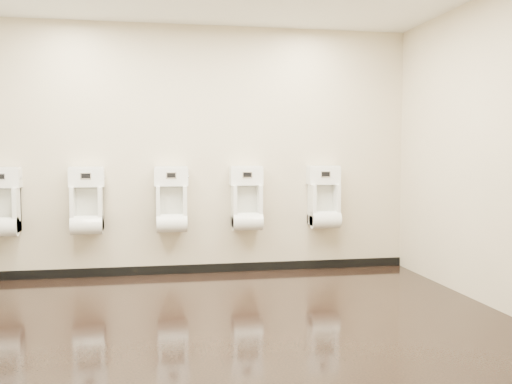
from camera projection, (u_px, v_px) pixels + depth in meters
ground at (210, 316)px, 4.81m from camera, size 5.00×3.50×0.00m
back_wall at (194, 151)px, 6.43m from camera, size 5.00×0.02×2.80m
front_wall at (242, 149)px, 2.99m from camera, size 5.00×0.02×2.80m
right_wall at (484, 150)px, 5.16m from camera, size 0.02×3.50×2.80m
skirting_back at (195, 269)px, 6.51m from camera, size 5.00×0.02×0.10m
urinal_0 at (2, 207)px, 5.98m from camera, size 0.38×0.29×0.71m
urinal_1 at (87, 206)px, 6.14m from camera, size 0.38×0.29×0.71m
urinal_2 at (171, 204)px, 6.30m from camera, size 0.38×0.29×0.71m
urinal_3 at (247, 203)px, 6.45m from camera, size 0.38×0.29×0.71m
urinal_4 at (324, 202)px, 6.62m from camera, size 0.38×0.29×0.71m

